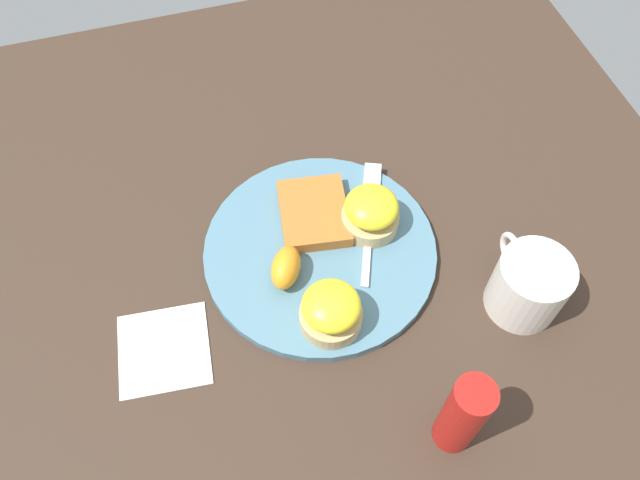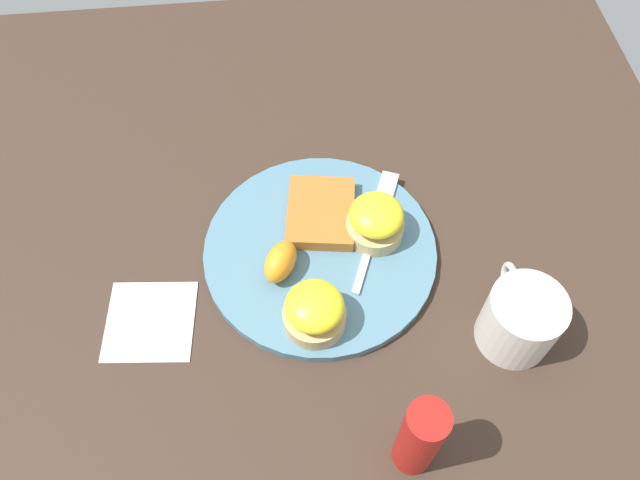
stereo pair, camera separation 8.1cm
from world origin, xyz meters
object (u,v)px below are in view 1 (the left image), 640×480
object	(u,v)px
hashbrown_patty	(314,213)
orange_wedge	(286,268)
fork	(370,213)
sandwich_benedict_left	(331,311)
sandwich_benedict_right	(371,212)
cup	(528,285)
condiment_bottle	(463,415)

from	to	relation	value
hashbrown_patty	orange_wedge	world-z (taller)	orange_wedge
fork	sandwich_benedict_left	bearing A→B (deg)	144.46
sandwich_benedict_right	cup	xyz separation A→B (m)	(-0.16, -0.15, 0.00)
hashbrown_patty	condiment_bottle	xyz separation A→B (m)	(-0.32, -0.07, 0.05)
cup	condiment_bottle	size ratio (longest dim) A/B	0.86
hashbrown_patty	orange_wedge	bearing A→B (deg)	142.63
sandwich_benedict_left	hashbrown_patty	xyz separation A→B (m)	(0.16, -0.02, -0.02)
orange_wedge	hashbrown_patty	bearing A→B (deg)	-37.37
hashbrown_patty	cup	size ratio (longest dim) A/B	0.91
condiment_bottle	orange_wedge	bearing A→B (deg)	27.60
sandwich_benedict_right	orange_wedge	distance (m)	0.14
sandwich_benedict_left	orange_wedge	distance (m)	0.09
sandwich_benedict_left	fork	xyz separation A→B (m)	(0.14, -0.10, -0.03)
cup	condiment_bottle	xyz separation A→B (m)	(-0.13, 0.15, 0.03)
orange_wedge	cup	distance (m)	0.30
hashbrown_patty	fork	size ratio (longest dim) A/B	0.57
sandwich_benedict_right	fork	xyz separation A→B (m)	(0.02, -0.01, -0.03)
fork	condiment_bottle	bearing A→B (deg)	178.77
sandwich_benedict_right	orange_wedge	size ratio (longest dim) A/B	1.29
hashbrown_patty	cup	distance (m)	0.29
hashbrown_patty	fork	bearing A→B (deg)	-103.10
hashbrown_patty	sandwich_benedict_left	bearing A→B (deg)	171.22
sandwich_benedict_left	fork	distance (m)	0.17
sandwich_benedict_left	hashbrown_patty	distance (m)	0.16
sandwich_benedict_right	hashbrown_patty	world-z (taller)	sandwich_benedict_right
sandwich_benedict_right	sandwich_benedict_left	bearing A→B (deg)	142.74
cup	condiment_bottle	world-z (taller)	condiment_bottle
sandwich_benedict_left	sandwich_benedict_right	bearing A→B (deg)	-37.26
hashbrown_patty	fork	distance (m)	0.08
sandwich_benedict_right	condiment_bottle	xyz separation A→B (m)	(-0.29, 0.00, 0.03)
fork	cup	bearing A→B (deg)	-140.84
sandwich_benedict_left	cup	bearing A→B (deg)	-98.73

